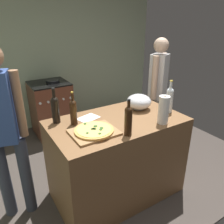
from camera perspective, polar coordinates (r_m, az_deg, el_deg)
name	(u,v)px	position (r m, az deg, el deg)	size (l,w,h in m)	color
ground_plane	(93,155)	(3.29, -4.79, -11.07)	(3.97, 3.32, 0.02)	#3F3833
kitchen_wall_rear	(53,52)	(4.07, -14.91, 14.82)	(3.97, 0.10, 2.60)	#99A889
counter	(117,158)	(2.43, 1.27, -11.75)	(1.34, 0.77, 0.90)	brown
cutting_board	(94,132)	(1.96, -4.65, -5.22)	(0.40, 0.32, 0.02)	#9E7247
pizza	(94,130)	(1.95, -4.66, -4.68)	(0.35, 0.35, 0.03)	tan
mixing_bowl	(139,102)	(2.46, 6.94, 2.65)	(0.27, 0.27, 0.17)	#B2B2B7
paper_towel_roll	(164,110)	(2.14, 13.14, 0.52)	(0.10, 0.10, 0.28)	white
wine_bottle_clear	(73,111)	(2.09, -9.92, 0.22)	(0.07, 0.07, 0.32)	#331E0F
wine_bottle_dark	(128,120)	(1.87, 4.22, -1.94)	(0.07, 0.07, 0.33)	#331E0F
wine_bottle_green	(55,108)	(2.16, -14.41, 0.96)	(0.07, 0.07, 0.35)	black
wine_bottle_amber	(169,99)	(2.41, 14.58, 3.33)	(0.08, 0.08, 0.35)	silver
recipe_sheet	(88,118)	(2.25, -6.10, -1.55)	(0.21, 0.15, 0.00)	white
stove	(51,108)	(3.85, -15.35, 1.01)	(0.60, 0.61, 0.92)	brown
person_in_stripes	(5,128)	(2.14, -25.89, -3.69)	(0.36, 0.25, 1.67)	#383D4C
person_in_red	(158,90)	(3.14, 11.64, 5.65)	(0.34, 0.27, 1.61)	slate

